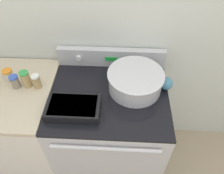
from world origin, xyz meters
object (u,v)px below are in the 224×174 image
object	(u,v)px
spice_jar_white_cap	(37,81)
spice_jar_blue_cap	(15,82)
casserole_dish	(73,107)
spice_jar_orange_cap	(8,75)
ladle	(166,83)
mixing_bowl	(135,80)
spice_jar_green_cap	(26,79)

from	to	relation	value
spice_jar_white_cap	spice_jar_blue_cap	size ratio (longest dim) A/B	1.11
casserole_dish	spice_jar_orange_cap	distance (m)	0.57
ladle	casserole_dish	bearing A→B (deg)	-158.07
casserole_dish	ladle	bearing A→B (deg)	21.93
casserole_dish	mixing_bowl	bearing A→B (deg)	29.36
mixing_bowl	ladle	bearing A→B (deg)	6.45
spice_jar_white_cap	spice_jar_orange_cap	world-z (taller)	spice_jar_white_cap
mixing_bowl	spice_jar_green_cap	bearing A→B (deg)	-178.23
casserole_dish	spice_jar_green_cap	world-z (taller)	spice_jar_green_cap
spice_jar_white_cap	spice_jar_green_cap	distance (m)	0.08
spice_jar_green_cap	spice_jar_blue_cap	size ratio (longest dim) A/B	1.31
mixing_bowl	casserole_dish	size ratio (longest dim) A/B	1.14
casserole_dish	spice_jar_green_cap	xyz separation A→B (m)	(-0.35, 0.19, 0.04)
mixing_bowl	spice_jar_green_cap	world-z (taller)	mixing_bowl
spice_jar_green_cap	mixing_bowl	bearing A→B (deg)	1.77
casserole_dish	spice_jar_blue_cap	size ratio (longest dim) A/B	3.51
mixing_bowl	spice_jar_orange_cap	bearing A→B (deg)	177.56
mixing_bowl	casserole_dish	distance (m)	0.44
spice_jar_white_cap	spice_jar_green_cap	xyz separation A→B (m)	(-0.07, 0.01, 0.01)
spice_jar_white_cap	spice_jar_orange_cap	distance (m)	0.24
spice_jar_white_cap	ladle	bearing A→B (deg)	3.66
ladle	spice_jar_white_cap	bearing A→B (deg)	-176.34
casserole_dish	spice_jar_orange_cap	xyz separation A→B (m)	(-0.50, 0.25, 0.02)
mixing_bowl	spice_jar_orange_cap	size ratio (longest dim) A/B	4.80
spice_jar_blue_cap	spice_jar_orange_cap	xyz separation A→B (m)	(-0.08, 0.08, -0.01)
ladle	spice_jar_green_cap	world-z (taller)	spice_jar_green_cap
spice_jar_white_cap	mixing_bowl	bearing A→B (deg)	2.76
casserole_dish	ladle	world-z (taller)	ladle
spice_jar_white_cap	spice_jar_blue_cap	world-z (taller)	spice_jar_white_cap
casserole_dish	spice_jar_blue_cap	world-z (taller)	spice_jar_blue_cap
spice_jar_blue_cap	spice_jar_green_cap	bearing A→B (deg)	11.16
spice_jar_green_cap	spice_jar_orange_cap	distance (m)	0.17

